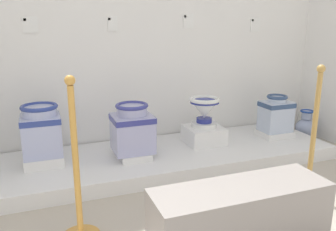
{
  "coord_description": "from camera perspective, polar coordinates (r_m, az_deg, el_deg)",
  "views": [
    {
      "loc": [
        0.81,
        -0.61,
        1.35
      ],
      "look_at": [
        1.95,
        2.45,
        0.5
      ],
      "focal_mm": 36.99,
      "sensor_mm": 36.0,
      "label": 1
    }
  ],
  "objects": [
    {
      "name": "museum_bench",
      "position": [
        2.29,
        11.8,
        -15.87
      ],
      "size": [
        1.13,
        0.36,
        0.4
      ],
      "primitive_type": "cube",
      "color": "gray",
      "rests_on": "ground_plane"
    },
    {
      "name": "antique_toilet_tall_cobalt",
      "position": [
        3.26,
        -5.9,
        -1.97
      ],
      "size": [
        0.37,
        0.34,
        0.46
      ],
      "color": "#ABADD8",
      "rests_on": "plinth_block_tall_cobalt"
    },
    {
      "name": "antique_toilet_leftmost",
      "position": [
        3.62,
        6.02,
        1.07
      ],
      "size": [
        0.32,
        0.32,
        0.31
      ],
      "color": "white",
      "rests_on": "plinth_block_leftmost"
    },
    {
      "name": "info_placard_first",
      "position": [
        3.57,
        -21.79,
        13.75
      ],
      "size": [
        0.13,
        0.01,
        0.15
      ],
      "color": "white"
    },
    {
      "name": "plinth_block_squat_floral",
      "position": [
        4.1,
        17.11,
        -2.81
      ],
      "size": [
        0.35,
        0.3,
        0.06
      ],
      "primitive_type": "cube",
      "color": "white",
      "rests_on": "display_platform"
    },
    {
      "name": "plinth_block_leftmost",
      "position": [
        3.7,
        5.9,
        -3.19
      ],
      "size": [
        0.38,
        0.37,
        0.18
      ],
      "primitive_type": "cube",
      "color": "white",
      "rests_on": "display_platform"
    },
    {
      "name": "display_platform",
      "position": [
        3.52,
        0.75,
        -6.73
      ],
      "size": [
        3.28,
        1.01,
        0.13
      ],
      "primitive_type": "cube",
      "color": "white",
      "rests_on": "ground_plane"
    },
    {
      "name": "antique_toilet_squat_floral",
      "position": [
        4.04,
        17.36,
        0.42
      ],
      "size": [
        0.33,
        0.26,
        0.41
      ],
      "color": "silver",
      "rests_on": "plinth_block_squat_floral"
    },
    {
      "name": "decorative_vase_spare",
      "position": [
        4.54,
        21.72,
        -1.67
      ],
      "size": [
        0.24,
        0.24,
        0.36
      ],
      "color": "#1F4198",
      "rests_on": "ground_plane"
    },
    {
      "name": "stanchion_post_near_left",
      "position": [
        2.3,
        -14.63,
        -12.03
      ],
      "size": [
        0.25,
        0.25,
        1.07
      ],
      "color": "gold",
      "rests_on": "ground_plane"
    },
    {
      "name": "antique_toilet_broad_patterned",
      "position": [
        3.24,
        -20.18,
        -2.06
      ],
      "size": [
        0.33,
        0.32,
        0.46
      ],
      "color": "#ABB4DE",
      "rests_on": "plinth_block_broad_patterned"
    },
    {
      "name": "info_placard_third",
      "position": [
        3.9,
        3.36,
        15.32
      ],
      "size": [
        0.12,
        0.01,
        0.15
      ],
      "color": "white"
    },
    {
      "name": "info_placard_fourth",
      "position": [
        4.32,
        14.18,
        14.35
      ],
      "size": [
        0.13,
        0.01,
        0.16
      ],
      "color": "white"
    },
    {
      "name": "info_placard_second",
      "position": [
        3.65,
        -9.14,
        14.74
      ],
      "size": [
        0.1,
        0.01,
        0.15
      ],
      "color": "white"
    },
    {
      "name": "wall_back",
      "position": [
        3.8,
        -2.34,
        16.62
      ],
      "size": [
        4.2,
        0.06,
        2.96
      ],
      "primitive_type": "cube",
      "color": "white",
      "rests_on": "ground_plane"
    },
    {
      "name": "plinth_block_tall_cobalt",
      "position": [
        3.34,
        -5.78,
        -6.25
      ],
      "size": [
        0.28,
        0.38,
        0.06
      ],
      "primitive_type": "cube",
      "color": "white",
      "rests_on": "display_platform"
    },
    {
      "name": "stanchion_post_near_right",
      "position": [
        2.99,
        22.52,
        -6.35
      ],
      "size": [
        0.25,
        0.25,
        1.07
      ],
      "color": "#BD8F47",
      "rests_on": "ground_plane"
    },
    {
      "name": "plinth_block_broad_patterned",
      "position": [
        3.33,
        -19.74,
        -6.84
      ],
      "size": [
        0.34,
        0.3,
        0.09
      ],
      "primitive_type": "cube",
      "color": "white",
      "rests_on": "display_platform"
    }
  ]
}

